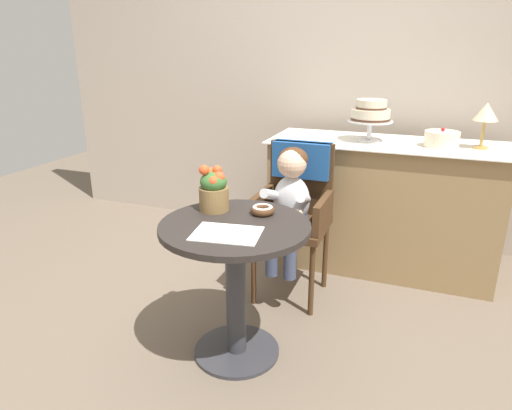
% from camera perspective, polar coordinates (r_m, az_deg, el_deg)
% --- Properties ---
extents(ground_plane, '(8.00, 8.00, 0.00)m').
position_cam_1_polar(ground_plane, '(2.51, -2.40, -17.77)').
color(ground_plane, '#6B5B4C').
extents(back_wall, '(4.80, 0.10, 2.70)m').
position_cam_1_polar(back_wall, '(3.78, 8.86, 16.57)').
color(back_wall, '#B2A393').
rests_on(back_wall, ground).
extents(cafe_table, '(0.72, 0.72, 0.72)m').
position_cam_1_polar(cafe_table, '(2.24, -2.58, -7.35)').
color(cafe_table, '#282321').
rests_on(cafe_table, ground).
extents(wicker_chair, '(0.42, 0.45, 0.95)m').
position_cam_1_polar(wicker_chair, '(2.83, 5.11, 1.23)').
color(wicker_chair, '#472D19').
rests_on(wicker_chair, ground).
extents(seated_child, '(0.27, 0.32, 0.73)m').
position_cam_1_polar(seated_child, '(2.68, 4.22, 1.05)').
color(seated_child, silver).
rests_on(seated_child, ground).
extents(paper_napkin, '(0.33, 0.26, 0.00)m').
position_cam_1_polar(paper_napkin, '(2.04, -3.65, -3.55)').
color(paper_napkin, white).
rests_on(paper_napkin, cafe_table).
extents(donut_front, '(0.12, 0.12, 0.04)m').
position_cam_1_polar(donut_front, '(2.27, 0.82, -0.57)').
color(donut_front, '#4C2D19').
rests_on(donut_front, cafe_table).
extents(flower_vase, '(0.15, 0.15, 0.24)m').
position_cam_1_polar(flower_vase, '(2.31, -5.29, 1.95)').
color(flower_vase, brown).
rests_on(flower_vase, cafe_table).
extents(display_counter, '(1.56, 0.62, 0.90)m').
position_cam_1_polar(display_counter, '(3.32, 15.30, -0.03)').
color(display_counter, '#93754C').
rests_on(display_counter, ground).
extents(tiered_cake_stand, '(0.30, 0.30, 0.28)m').
position_cam_1_polar(tiered_cake_stand, '(3.19, 14.07, 10.97)').
color(tiered_cake_stand, silver).
rests_on(tiered_cake_stand, display_counter).
extents(round_layer_cake, '(0.21, 0.21, 0.12)m').
position_cam_1_polar(round_layer_cake, '(3.16, 22.08, 7.61)').
color(round_layer_cake, beige).
rests_on(round_layer_cake, display_counter).
extents(table_lamp, '(0.15, 0.15, 0.28)m').
position_cam_1_polar(table_lamp, '(3.18, 26.68, 10.10)').
color(table_lamp, '#B28C47').
rests_on(table_lamp, display_counter).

